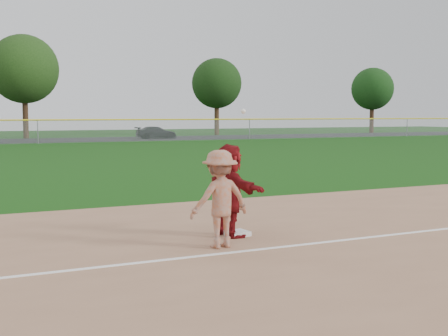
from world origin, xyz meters
name	(u,v)px	position (x,y,z in m)	size (l,w,h in m)	color
ground	(255,240)	(0.00, 0.00, 0.00)	(160.00, 160.00, 0.00)	#12420C
foul_line	(275,248)	(0.00, -0.80, 0.03)	(60.00, 0.10, 0.01)	white
parking_asphalt	(31,141)	(0.00, 46.00, 0.01)	(120.00, 10.00, 0.01)	black
first_base	(237,233)	(-0.17, 0.44, 0.07)	(0.41, 0.41, 0.09)	white
base_runner	(230,190)	(-0.33, 0.49, 0.95)	(1.73, 0.55, 1.87)	maroon
car_right	(156,132)	(12.19, 45.74, 0.62)	(1.71, 4.21, 1.22)	black
first_base_play	(220,199)	(-0.90, -0.32, 0.92)	(1.22, 0.78, 2.56)	gray
outfield_fence	(37,120)	(0.00, 40.00, 1.96)	(110.00, 0.12, 110.00)	#999EA0
tree_2	(24,69)	(0.00, 51.50, 7.06)	(7.00, 7.00, 10.58)	#332012
tree_3	(217,84)	(22.00, 52.80, 6.16)	(6.00, 6.00, 9.19)	#3C2516
tree_4	(372,89)	(44.00, 51.20, 5.85)	(5.60, 5.60, 8.67)	#382114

